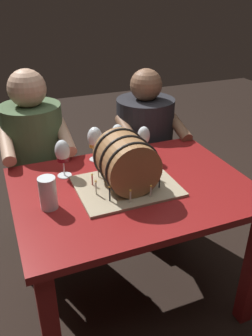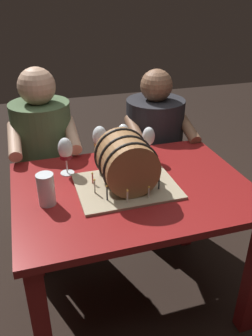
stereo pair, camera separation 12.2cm
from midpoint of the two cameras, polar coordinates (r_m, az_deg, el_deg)
ground_plane at (r=2.14m, az=-0.79°, el=-20.40°), size 8.00×8.00×0.00m
dining_table at (r=1.72m, az=-0.92°, el=-6.69°), size 1.12×0.82×0.75m
barrel_cake at (r=1.58m, az=-2.20°, el=0.63°), size 0.46×0.36×0.26m
wine_glass_amber at (r=1.85m, az=-7.01°, el=4.72°), size 0.08×0.08×0.19m
wine_glass_empty at (r=1.85m, az=1.04°, el=5.15°), size 0.07×0.07×0.19m
wine_glass_white at (r=1.90m, az=-3.22°, el=5.50°), size 0.07×0.07×0.18m
wine_glass_red at (r=1.71m, az=-12.42°, el=2.44°), size 0.07×0.07×0.19m
beer_pint at (r=1.51m, az=-14.94°, el=-4.32°), size 0.08×0.08×0.14m
person_seated_left at (r=2.23m, az=-15.73°, el=-0.79°), size 0.39×0.47×1.20m
person_seated_right at (r=2.39m, az=1.56°, el=1.93°), size 0.43×0.50×1.14m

